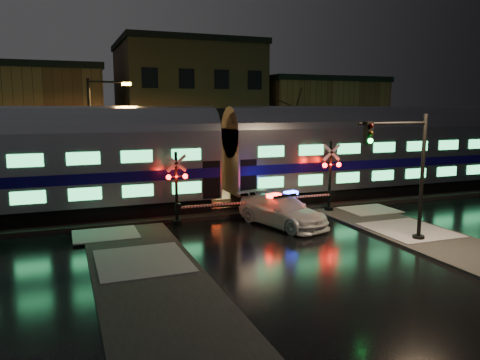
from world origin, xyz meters
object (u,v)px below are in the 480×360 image
object	(u,v)px
police_car	(282,211)
crossing_signal_left	(184,196)
crossing_signal_right	(325,184)
traffic_light	(406,176)
streetlight	(95,134)

from	to	relation	value
police_car	crossing_signal_left	bearing A→B (deg)	142.21
crossing_signal_right	crossing_signal_left	xyz separation A→B (m)	(-8.39, -0.01, -0.13)
crossing_signal_right	traffic_light	xyz separation A→B (m)	(0.02, -6.73, 1.37)
streetlight	traffic_light	bearing A→B (deg)	-47.73
police_car	crossing_signal_right	size ratio (longest dim) A/B	1.00
crossing_signal_right	streetlight	bearing A→B (deg)	151.23
police_car	crossing_signal_left	distance (m)	5.15
crossing_signal_right	streetlight	distance (m)	14.18
police_car	streetlight	world-z (taller)	streetlight
crossing_signal_left	traffic_light	xyz separation A→B (m)	(8.40, -6.73, 1.50)
crossing_signal_right	traffic_light	world-z (taller)	traffic_light
traffic_light	streetlight	bearing A→B (deg)	134.43
police_car	crossing_signal_right	xyz separation A→B (m)	(3.62, 1.81, 0.92)
police_car	crossing_signal_right	distance (m)	4.15
traffic_light	streetlight	size ratio (longest dim) A/B	0.74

